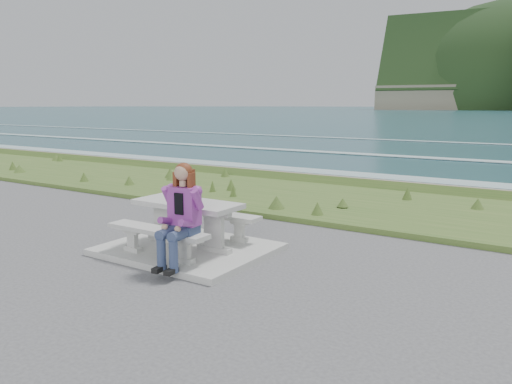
{
  "coord_description": "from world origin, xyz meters",
  "views": [
    {
      "loc": [
        5.22,
        -6.04,
        2.4
      ],
      "look_at": [
        0.55,
        1.2,
        0.88
      ],
      "focal_mm": 35.0,
      "sensor_mm": 36.0,
      "label": 1
    }
  ],
  "objects_px": {
    "bench_seaward": "(214,217)",
    "seated_woman": "(178,229)",
    "picnic_table": "(187,211)",
    "bench_landward": "(157,235)"
  },
  "relations": [
    {
      "from": "bench_seaward",
      "to": "seated_woman",
      "type": "height_order",
      "value": "seated_woman"
    },
    {
      "from": "picnic_table",
      "to": "bench_landward",
      "type": "distance_m",
      "value": 0.74
    },
    {
      "from": "seated_woman",
      "to": "picnic_table",
      "type": "bearing_deg",
      "value": 117.26
    },
    {
      "from": "bench_seaward",
      "to": "seated_woman",
      "type": "xyz_separation_m",
      "value": [
        0.55,
        -1.54,
        0.2
      ]
    },
    {
      "from": "picnic_table",
      "to": "bench_seaward",
      "type": "bearing_deg",
      "value": 90.0
    },
    {
      "from": "picnic_table",
      "to": "bench_seaward",
      "type": "distance_m",
      "value": 0.74
    },
    {
      "from": "bench_landward",
      "to": "picnic_table",
      "type": "bearing_deg",
      "value": 90.0
    },
    {
      "from": "picnic_table",
      "to": "bench_landward",
      "type": "xyz_separation_m",
      "value": [
        0.0,
        -0.7,
        -0.23
      ]
    },
    {
      "from": "picnic_table",
      "to": "bench_seaward",
      "type": "relative_size",
      "value": 1.0
    },
    {
      "from": "picnic_table",
      "to": "bench_landward",
      "type": "relative_size",
      "value": 1.0
    }
  ]
}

